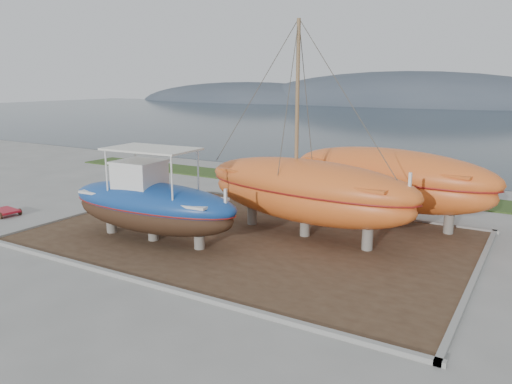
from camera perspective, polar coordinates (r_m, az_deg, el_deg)
The scene contains 11 objects.
ground at distance 18.59m, azimuth -7.44°, elevation -8.42°, with size 140.00×140.00×0.00m, color gray.
dirt_patch at distance 21.67m, azimuth -0.88°, elevation -5.13°, with size 18.00×12.00×0.06m, color #422D1E.
curb_frame at distance 21.66m, azimuth -0.88°, elevation -5.02°, with size 18.60×12.60×0.15m, color gray, non-canonical shape.
grass_strip at distance 31.70m, azimuth 10.10°, elevation 0.44°, with size 44.00×3.00×0.08m, color #284219.
sea at distance 84.51m, azimuth 23.54°, elevation 7.13°, with size 260.00×100.00×0.04m, color #16242C, non-canonical shape.
mountain_ridge at distance 139.12m, azimuth 26.64°, elevation 8.63°, with size 200.00×36.00×20.00m, color #333D49, non-canonical shape.
blue_caique at distance 21.09m, azimuth -11.85°, elevation -0.32°, with size 8.12×2.54×3.91m, color navy, non-canonical shape.
white_dinghy at distance 27.31m, azimuth -13.42°, elevation -0.43°, with size 3.77×1.41×1.13m, color white, non-canonical shape.
orange_sailboat at distance 20.90m, azimuth 5.87°, elevation 6.88°, with size 10.17×3.00×9.02m, color orange, non-canonical shape.
orange_bare_hull at distance 24.37m, azimuth 14.89°, elevation 0.63°, with size 10.31×3.09×3.38m, color orange, non-canonical shape.
red_trailer at distance 28.07m, azimuth -26.69°, elevation -2.10°, with size 2.13×1.07×0.30m, color #AE1322, non-canonical shape.
Camera 1 is at (10.86, -13.54, 6.67)m, focal length 35.00 mm.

